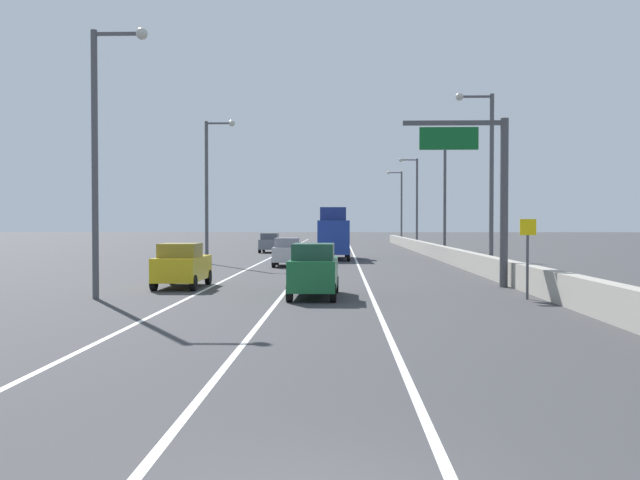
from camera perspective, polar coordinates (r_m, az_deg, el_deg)
ground_plane at (r=70.83m, az=1.43°, el=-0.94°), size 320.00×320.00×0.00m
lane_stripe_left at (r=62.11m, az=-3.68°, el=-1.27°), size 0.16×130.00×0.00m
lane_stripe_center at (r=61.88m, az=-0.45°, el=-1.27°), size 0.16×130.00×0.00m
lane_stripe_right at (r=61.85m, az=2.79°, el=-1.28°), size 0.16×130.00×0.00m
jersey_barrier_right at (r=47.49m, az=11.21°, el=-1.43°), size 0.60×120.00×1.10m
overhead_sign_gantry at (r=31.95m, az=13.51°, el=4.71°), size 4.68×0.36×7.50m
speed_advisory_sign at (r=27.10m, az=16.59°, el=-0.97°), size 0.60×0.11×3.00m
lamp_post_right_second at (r=40.14m, az=13.47°, el=5.56°), size 2.14×0.44×10.11m
lamp_post_right_third at (r=59.16m, az=9.91°, el=4.21°), size 2.14×0.44×10.11m
lamp_post_right_fourth at (r=78.27m, az=7.73°, el=3.51°), size 2.14×0.44×10.11m
lamp_post_right_fifth at (r=97.46m, az=6.52°, el=3.09°), size 2.14×0.44×10.11m
lamp_post_left_near at (r=27.55m, az=-17.41°, el=7.49°), size 2.14×0.44×10.11m
lamp_post_left_mid at (r=49.98m, az=-8.95°, el=4.74°), size 2.14×0.44×10.11m
car_silver_0 at (r=46.41m, az=-2.68°, el=-0.99°), size 1.89×4.12×1.88m
car_green_1 at (r=26.84m, az=-0.49°, el=-2.49°), size 1.88×4.54×2.08m
car_gray_2 at (r=68.44m, az=-4.09°, el=-0.23°), size 1.95×4.07×1.90m
car_yellow_3 at (r=31.44m, az=-11.20°, el=-2.05°), size 1.93×4.10×1.97m
box_truck at (r=55.72m, az=1.08°, el=0.39°), size 2.59×7.93×4.17m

